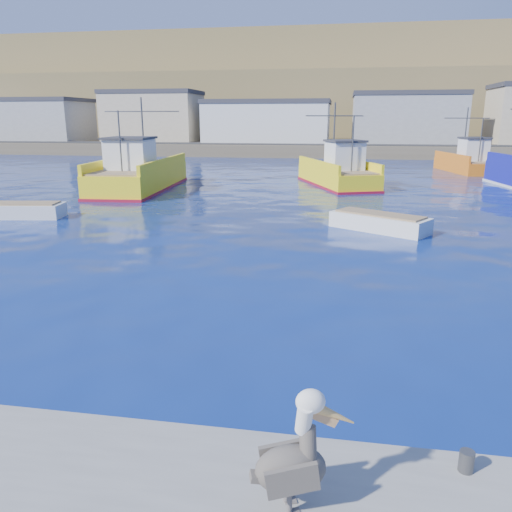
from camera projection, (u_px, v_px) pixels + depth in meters
The scene contains 9 objects.
ground at pixel (276, 367), 10.55m from camera, with size 260.00×260.00×0.00m, color navy.
dock_bollards at pixel (288, 442), 7.05m from camera, with size 36.20×0.20×0.30m.
far_shore at pixel (339, 100), 111.92m from camera, with size 200.00×81.00×24.00m.
trawler_yellow_a at pixel (139, 175), 36.53m from camera, with size 5.62×12.54×6.64m.
trawler_yellow_b at pixel (338, 173), 38.66m from camera, with size 6.77×10.49×6.34m.
boat_orange at pixel (468, 161), 48.50m from camera, with size 4.75×8.91×6.10m.
skiff_left at pixel (20, 212), 26.36m from camera, with size 4.65×2.23×0.97m.
skiff_mid at pixel (379, 224), 23.31m from camera, with size 4.70×3.76×0.99m.
pelican at pixel (295, 459), 5.91m from camera, with size 1.26×0.75×1.58m.
Camera 1 is at (1.18, -9.48, 5.07)m, focal length 35.00 mm.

